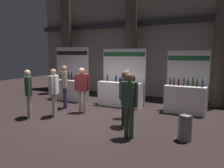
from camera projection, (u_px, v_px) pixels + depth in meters
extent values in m
plane|color=black|center=(87.00, 118.00, 7.47)|extent=(24.69, 24.69, 0.00)
cube|color=gray|center=(137.00, 31.00, 11.31)|extent=(12.34, 0.25, 6.82)
cube|color=#2D2D33|center=(135.00, 24.00, 10.99)|extent=(12.34, 0.20, 0.24)
cylinder|color=#51473D|center=(66.00, 40.00, 12.35)|extent=(0.58, 0.58, 6.03)
cylinder|color=#51473D|center=(131.00, 38.00, 10.56)|extent=(0.58, 0.58, 6.03)
cylinder|color=#51473D|center=(222.00, 34.00, 8.78)|extent=(0.58, 0.58, 6.03)
cube|color=white|center=(68.00, 90.00, 10.31)|extent=(1.79, 0.60, 0.99)
cube|color=white|center=(72.00, 73.00, 10.50)|extent=(1.88, 0.04, 2.54)
cube|color=black|center=(71.00, 53.00, 10.34)|extent=(1.82, 0.01, 0.18)
cylinder|color=black|center=(56.00, 76.00, 10.49)|extent=(0.07, 0.07, 0.27)
cylinder|color=black|center=(56.00, 73.00, 10.46)|extent=(0.03, 0.03, 0.07)
cylinder|color=black|center=(56.00, 72.00, 10.46)|extent=(0.03, 0.03, 0.02)
cylinder|color=#19381E|center=(60.00, 77.00, 10.41)|extent=(0.06, 0.06, 0.23)
cylinder|color=#19381E|center=(60.00, 74.00, 10.39)|extent=(0.03, 0.03, 0.07)
cylinder|color=black|center=(60.00, 73.00, 10.38)|extent=(0.03, 0.03, 0.02)
cylinder|color=black|center=(63.00, 77.00, 10.25)|extent=(0.07, 0.07, 0.25)
cylinder|color=black|center=(63.00, 74.00, 10.23)|extent=(0.03, 0.03, 0.07)
cylinder|color=gold|center=(63.00, 73.00, 10.22)|extent=(0.03, 0.03, 0.02)
cylinder|color=black|center=(68.00, 77.00, 10.23)|extent=(0.07, 0.07, 0.27)
cylinder|color=black|center=(68.00, 73.00, 10.21)|extent=(0.03, 0.03, 0.08)
cylinder|color=red|center=(68.00, 72.00, 10.20)|extent=(0.03, 0.03, 0.02)
cylinder|color=black|center=(72.00, 77.00, 10.13)|extent=(0.07, 0.07, 0.28)
cylinder|color=black|center=(72.00, 73.00, 10.10)|extent=(0.03, 0.03, 0.09)
cylinder|color=black|center=(72.00, 72.00, 10.10)|extent=(0.03, 0.03, 0.02)
cylinder|color=black|center=(76.00, 78.00, 9.99)|extent=(0.08, 0.08, 0.23)
cylinder|color=black|center=(76.00, 74.00, 9.97)|extent=(0.03, 0.03, 0.09)
cylinder|color=red|center=(76.00, 73.00, 9.96)|extent=(0.03, 0.03, 0.02)
cylinder|color=#472D14|center=(80.00, 78.00, 9.95)|extent=(0.06, 0.06, 0.23)
cylinder|color=#472D14|center=(80.00, 75.00, 9.93)|extent=(0.03, 0.03, 0.07)
cylinder|color=black|center=(80.00, 74.00, 9.93)|extent=(0.03, 0.03, 0.02)
cube|color=white|center=(120.00, 94.00, 9.15)|extent=(1.89, 0.60, 1.04)
cube|color=white|center=(123.00, 77.00, 9.35)|extent=(1.98, 0.04, 2.44)
cube|color=#1E6638|center=(123.00, 54.00, 9.20)|extent=(1.93, 0.01, 0.18)
cylinder|color=black|center=(107.00, 78.00, 9.41)|extent=(0.06, 0.06, 0.24)
cylinder|color=black|center=(107.00, 75.00, 9.39)|extent=(0.03, 0.03, 0.09)
cylinder|color=black|center=(107.00, 73.00, 9.38)|extent=(0.03, 0.03, 0.02)
cylinder|color=black|center=(116.00, 79.00, 9.18)|extent=(0.08, 0.08, 0.24)
cylinder|color=black|center=(116.00, 75.00, 9.16)|extent=(0.03, 0.03, 0.07)
cylinder|color=red|center=(116.00, 74.00, 9.15)|extent=(0.03, 0.03, 0.02)
cylinder|color=#19381E|center=(125.00, 80.00, 9.01)|extent=(0.07, 0.07, 0.22)
cylinder|color=#19381E|center=(125.00, 76.00, 8.99)|extent=(0.03, 0.03, 0.08)
cylinder|color=red|center=(125.00, 75.00, 8.98)|extent=(0.03, 0.03, 0.02)
cylinder|color=#19381E|center=(134.00, 80.00, 8.72)|extent=(0.07, 0.07, 0.26)
cylinder|color=#19381E|center=(134.00, 76.00, 8.69)|extent=(0.03, 0.03, 0.08)
cylinder|color=gold|center=(134.00, 75.00, 8.69)|extent=(0.03, 0.03, 0.02)
cube|color=white|center=(185.00, 100.00, 8.01)|extent=(1.47, 0.60, 1.04)
cube|color=white|center=(187.00, 81.00, 8.22)|extent=(1.54, 0.04, 2.34)
cube|color=#1E6638|center=(188.00, 58.00, 8.07)|extent=(1.50, 0.01, 0.18)
cylinder|color=#19381E|center=(170.00, 82.00, 8.10)|extent=(0.06, 0.06, 0.22)
cylinder|color=#19381E|center=(170.00, 78.00, 8.08)|extent=(0.03, 0.03, 0.08)
cylinder|color=black|center=(170.00, 77.00, 8.07)|extent=(0.03, 0.03, 0.02)
cylinder|color=#472D14|center=(174.00, 82.00, 8.03)|extent=(0.08, 0.08, 0.25)
cylinder|color=#472D14|center=(174.00, 78.00, 8.00)|extent=(0.03, 0.03, 0.08)
cylinder|color=gold|center=(174.00, 76.00, 8.00)|extent=(0.03, 0.03, 0.02)
cylinder|color=black|center=(179.00, 83.00, 7.96)|extent=(0.07, 0.07, 0.24)
cylinder|color=black|center=(179.00, 78.00, 7.94)|extent=(0.03, 0.03, 0.06)
cylinder|color=gold|center=(179.00, 77.00, 7.93)|extent=(0.03, 0.03, 0.02)
cylinder|color=#472D14|center=(184.00, 82.00, 7.96)|extent=(0.07, 0.07, 0.26)
cylinder|color=#472D14|center=(184.00, 78.00, 7.94)|extent=(0.03, 0.03, 0.07)
cylinder|color=gold|center=(184.00, 77.00, 7.93)|extent=(0.03, 0.03, 0.02)
cylinder|color=#19381E|center=(188.00, 83.00, 7.86)|extent=(0.06, 0.06, 0.23)
cylinder|color=#19381E|center=(188.00, 79.00, 7.84)|extent=(0.03, 0.03, 0.06)
cylinder|color=black|center=(188.00, 78.00, 7.83)|extent=(0.03, 0.03, 0.02)
cylinder|color=#472D14|center=(193.00, 83.00, 7.82)|extent=(0.06, 0.06, 0.27)
cylinder|color=#472D14|center=(193.00, 78.00, 7.80)|extent=(0.03, 0.03, 0.07)
cylinder|color=black|center=(193.00, 77.00, 7.79)|extent=(0.03, 0.03, 0.02)
cylinder|color=#19381E|center=(197.00, 84.00, 7.71)|extent=(0.06, 0.06, 0.22)
cylinder|color=#19381E|center=(197.00, 80.00, 7.68)|extent=(0.03, 0.03, 0.09)
cylinder|color=gold|center=(197.00, 78.00, 7.68)|extent=(0.03, 0.03, 0.02)
cylinder|color=#19381E|center=(202.00, 84.00, 7.61)|extent=(0.07, 0.07, 0.24)
cylinder|color=#19381E|center=(203.00, 79.00, 7.58)|extent=(0.03, 0.03, 0.09)
cylinder|color=gold|center=(203.00, 78.00, 7.58)|extent=(0.03, 0.03, 0.02)
cylinder|color=slate|center=(185.00, 128.00, 5.49)|extent=(0.35, 0.35, 0.65)
torus|color=black|center=(186.00, 115.00, 5.44)|extent=(0.34, 0.34, 0.02)
cylinder|color=#ADA393|center=(85.00, 102.00, 8.13)|extent=(0.12, 0.12, 0.82)
cylinder|color=#ADA393|center=(80.00, 102.00, 8.16)|extent=(0.12, 0.12, 0.82)
cube|color=maroon|center=(82.00, 83.00, 8.05)|extent=(0.46, 0.35, 0.65)
sphere|color=tan|center=(82.00, 71.00, 7.98)|extent=(0.23, 0.23, 0.23)
cylinder|color=maroon|center=(88.00, 82.00, 8.01)|extent=(0.08, 0.08, 0.62)
cylinder|color=maroon|center=(76.00, 82.00, 8.08)|extent=(0.08, 0.08, 0.62)
cylinder|color=#ADA393|center=(55.00, 104.00, 7.72)|extent=(0.12, 0.12, 0.82)
cylinder|color=#ADA393|center=(54.00, 106.00, 7.55)|extent=(0.12, 0.12, 0.82)
cube|color=silver|center=(54.00, 85.00, 7.53)|extent=(0.40, 0.48, 0.65)
sphere|color=#8C6647|center=(53.00, 72.00, 7.47)|extent=(0.23, 0.23, 0.23)
cylinder|color=silver|center=(56.00, 83.00, 7.78)|extent=(0.08, 0.08, 0.62)
cylinder|color=silver|center=(52.00, 85.00, 7.28)|extent=(0.08, 0.08, 0.62)
cylinder|color=navy|center=(125.00, 106.00, 7.45)|extent=(0.12, 0.12, 0.81)
cylinder|color=navy|center=(130.00, 106.00, 7.43)|extent=(0.12, 0.12, 0.81)
cube|color=maroon|center=(127.00, 86.00, 7.34)|extent=(0.42, 0.34, 0.64)
sphere|color=#8C6647|center=(128.00, 73.00, 7.28)|extent=(0.22, 0.22, 0.22)
cylinder|color=maroon|center=(121.00, 85.00, 7.36)|extent=(0.08, 0.08, 0.61)
cylinder|color=maroon|center=(134.00, 85.00, 7.32)|extent=(0.08, 0.08, 0.61)
cylinder|color=#ADA393|center=(29.00, 107.00, 7.40)|extent=(0.12, 0.12, 0.81)
cylinder|color=#ADA393|center=(29.00, 106.00, 7.56)|extent=(0.12, 0.12, 0.81)
cube|color=#33563D|center=(28.00, 86.00, 7.38)|extent=(0.48, 0.44, 0.64)
sphere|color=tan|center=(27.00, 73.00, 7.32)|extent=(0.22, 0.22, 0.22)
cylinder|color=#33563D|center=(28.00, 86.00, 7.14)|extent=(0.08, 0.08, 0.61)
cylinder|color=#33563D|center=(27.00, 84.00, 7.62)|extent=(0.08, 0.08, 0.61)
cylinder|color=navy|center=(65.00, 98.00, 8.72)|extent=(0.12, 0.12, 0.84)
cylinder|color=navy|center=(65.00, 98.00, 8.88)|extent=(0.12, 0.12, 0.84)
cube|color=#ADA393|center=(64.00, 80.00, 8.70)|extent=(0.40, 0.39, 0.67)
sphere|color=#8C6647|center=(64.00, 68.00, 8.63)|extent=(0.23, 0.23, 0.23)
cylinder|color=#ADA393|center=(65.00, 80.00, 8.49)|extent=(0.08, 0.08, 0.63)
cylinder|color=#ADA393|center=(64.00, 79.00, 8.90)|extent=(0.08, 0.08, 0.63)
cylinder|color=#33563D|center=(131.00, 123.00, 5.60)|extent=(0.12, 0.12, 0.84)
cylinder|color=#33563D|center=(127.00, 122.00, 5.66)|extent=(0.12, 0.12, 0.84)
cube|color=#33563D|center=(129.00, 95.00, 5.52)|extent=(0.30, 0.24, 0.66)
sphere|color=brown|center=(130.00, 77.00, 5.46)|extent=(0.23, 0.23, 0.23)
cylinder|color=#33563D|center=(136.00, 95.00, 5.43)|extent=(0.08, 0.08, 0.63)
cylinder|color=#33563D|center=(123.00, 93.00, 5.61)|extent=(0.08, 0.08, 0.63)
cylinder|color=#23232D|center=(124.00, 112.00, 6.64)|extent=(0.12, 0.12, 0.83)
cylinder|color=#23232D|center=(126.00, 114.00, 6.50)|extent=(0.12, 0.12, 0.83)
cube|color=navy|center=(125.00, 89.00, 6.47)|extent=(0.41, 0.39, 0.66)
sphere|color=brown|center=(125.00, 74.00, 6.40)|extent=(0.23, 0.23, 0.23)
cylinder|color=navy|center=(121.00, 88.00, 6.66)|extent=(0.08, 0.08, 0.62)
cylinder|color=navy|center=(129.00, 90.00, 6.27)|extent=(0.08, 0.08, 0.62)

